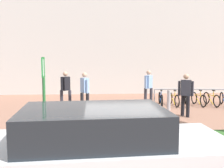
{
  "coord_description": "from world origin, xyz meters",
  "views": [
    {
      "loc": [
        -0.92,
        -8.89,
        2.42
      ],
      "look_at": [
        -0.26,
        1.08,
        1.35
      ],
      "focal_mm": 42.22,
      "sensor_mm": 36.0,
      "label": 1
    }
  ],
  "objects": [
    {
      "name": "person_shirt_white",
      "position": [
        -1.35,
        2.45,
        0.98
      ],
      "size": [
        0.4,
        0.55,
        1.72
      ],
      "color": "black",
      "rests_on": "ground"
    },
    {
      "name": "person_suited_dark",
      "position": [
        2.69,
        1.26,
        0.98
      ],
      "size": [
        0.59,
        0.42,
        1.72
      ],
      "color": "black",
      "rests_on": "ground"
    },
    {
      "name": "parking_sign_post",
      "position": [
        -2.28,
        -1.79,
        1.56
      ],
      "size": [
        0.08,
        0.36,
        2.39
      ],
      "color": "#2D7238",
      "rests_on": "ground"
    },
    {
      "name": "bike_at_sign",
      "position": [
        -2.35,
        -1.6,
        0.35
      ],
      "size": [
        1.67,
        0.45,
        0.86
      ],
      "color": "black",
      "rests_on": "ground"
    },
    {
      "name": "person_casual_tan",
      "position": [
        1.71,
        3.77,
        0.98
      ],
      "size": [
        0.43,
        0.5,
        1.72
      ],
      "color": "#2D2D38",
      "rests_on": "ground"
    },
    {
      "name": "ground_plane",
      "position": [
        0.0,
        0.0,
        0.0
      ],
      "size": [
        60.0,
        60.0,
        0.0
      ],
      "primitive_type": "plane",
      "color": "#936651"
    },
    {
      "name": "car_white_hatch",
      "position": [
        -0.8,
        -4.51,
        0.76
      ],
      "size": [
        4.4,
        2.22,
        1.54
      ],
      "color": "silver",
      "rests_on": "ground"
    },
    {
      "name": "bollard_steel",
      "position": [
        2.38,
        2.52,
        0.45
      ],
      "size": [
        0.16,
        0.16,
        0.9
      ],
      "primitive_type": "cylinder",
      "color": "#ADADB2",
      "rests_on": "ground"
    },
    {
      "name": "planter_strip",
      "position": [
        0.04,
        -1.79,
        0.08
      ],
      "size": [
        7.0,
        1.1,
        0.16
      ],
      "primitive_type": "cube",
      "color": "#336028",
      "rests_on": "ground"
    },
    {
      "name": "bike_rack_cluster",
      "position": [
        3.84,
        3.52,
        0.35
      ],
      "size": [
        3.74,
        1.82,
        0.83
      ],
      "color": "#99999E",
      "rests_on": "ground"
    },
    {
      "name": "person_suited_navy",
      "position": [
        -2.25,
        3.18,
        0.98
      ],
      "size": [
        0.52,
        0.53,
        1.72
      ],
      "color": "#2D2D38",
      "rests_on": "ground"
    },
    {
      "name": "building_facade",
      "position": [
        0.0,
        8.33,
        5.0
      ],
      "size": [
        28.0,
        1.2,
        10.0
      ],
      "primitive_type": "cube",
      "color": "silver",
      "rests_on": "ground"
    }
  ]
}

